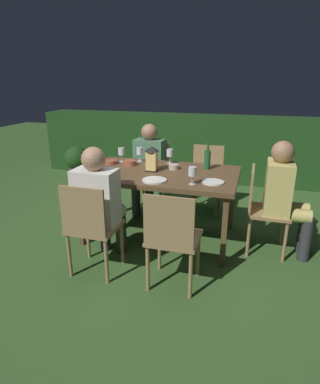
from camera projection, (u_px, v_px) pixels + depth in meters
ground_plane at (160, 236)px, 3.68m from camera, size 16.00×16.00×0.00m
dining_table at (160, 177)px, 3.45m from camera, size 1.63×0.99×0.76m
chair_side_right_a at (153, 172)px, 4.42m from camera, size 0.42×0.40×0.87m
person_in_green at (148, 164)px, 4.19m from camera, size 0.38×0.47×1.15m
chair_side_left_a at (91, 225)px, 2.82m from camera, size 0.42×0.40×0.87m
person_in_cream at (100, 201)px, 2.95m from camera, size 0.38×0.47×1.15m
chair_side_left_b at (172, 236)px, 2.62m from camera, size 0.42×0.40×0.87m
chair_head_far at (262, 206)px, 3.24m from camera, size 0.40×0.42×0.87m
person_in_mustard at (284, 194)px, 3.13m from camera, size 0.48×0.38×1.15m
chair_side_right_b at (206, 176)px, 4.22m from camera, size 0.42×0.40×0.87m
lantern_centerpiece at (152, 157)px, 3.42m from camera, size 0.15×0.15×0.27m
green_bottle_on_table at (207, 159)px, 3.51m from camera, size 0.07×0.07×0.29m
wine_glass_a at (121, 152)px, 3.80m from camera, size 0.08×0.08×0.17m
wine_glass_b at (140, 152)px, 3.83m from camera, size 0.08×0.08×0.17m
wine_glass_c at (192, 172)px, 2.99m from camera, size 0.08×0.08×0.17m
wine_glass_d at (170, 154)px, 3.73m from camera, size 0.08×0.08×0.17m
plate_a at (154, 180)px, 3.13m from camera, size 0.24×0.24×0.01m
plate_b at (213, 182)px, 3.07m from camera, size 0.21×0.21×0.01m
bowl_olives at (174, 167)px, 3.53m from camera, size 0.11×0.11×0.05m
bowl_bread at (130, 163)px, 3.68m from camera, size 0.15×0.15×0.06m
bowl_salad at (110, 162)px, 3.75m from camera, size 0.16×0.16×0.04m
hedge_backdrop at (199, 147)px, 5.70m from camera, size 5.73×0.60×1.09m
potted_plant_by_hedge at (77, 162)px, 5.52m from camera, size 0.41×0.41×0.61m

